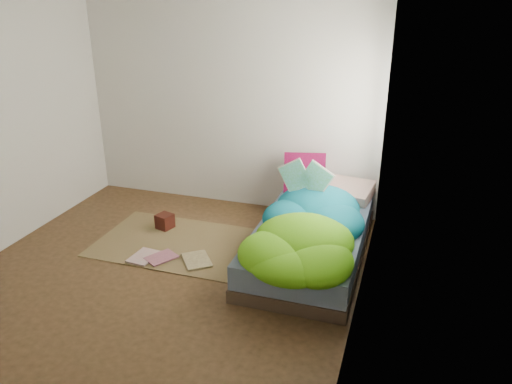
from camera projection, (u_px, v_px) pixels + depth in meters
ground at (164, 272)px, 4.62m from camera, size 3.50×3.50×0.00m
room_walls at (152, 98)px, 4.00m from camera, size 3.54×3.54×2.62m
bed at (311, 241)px, 4.84m from camera, size 1.00×2.00×0.34m
duvet at (307, 218)px, 4.52m from camera, size 0.96×1.84×0.34m
rug at (176, 243)px, 5.14m from camera, size 1.60×1.10×0.01m
pillow_floral at (341, 190)px, 5.39m from camera, size 0.70×0.50×0.15m
pillow_magenta at (304, 173)px, 5.46m from camera, size 0.47×0.24×0.45m
open_book at (305, 168)px, 4.85m from camera, size 0.46×0.14×0.27m
wooden_box at (165, 221)px, 5.42m from camera, size 0.20×0.20×0.16m
floor_book_a at (134, 255)px, 4.88m from camera, size 0.25×0.32×0.02m
floor_book_b at (155, 254)px, 4.89m from camera, size 0.33×0.35×0.03m
floor_book_c at (184, 263)px, 4.74m from camera, size 0.39×0.41×0.02m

